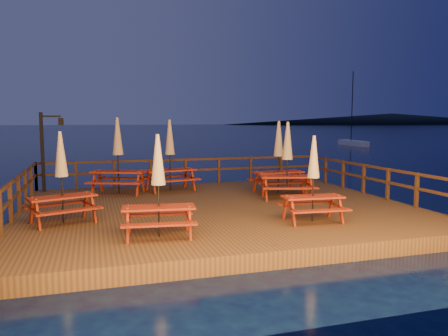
% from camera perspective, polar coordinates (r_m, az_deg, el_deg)
% --- Properties ---
extents(ground, '(500.00, 500.00, 0.00)m').
position_cam_1_polar(ground, '(14.01, -0.91, -6.56)').
color(ground, black).
rests_on(ground, ground).
extents(deck, '(12.00, 10.00, 0.40)m').
position_cam_1_polar(deck, '(13.96, -0.91, -5.76)').
color(deck, '#4C2F18').
rests_on(deck, ground).
extents(deck_piles, '(11.44, 9.44, 1.40)m').
position_cam_1_polar(deck_piles, '(14.08, -0.91, -7.75)').
color(deck_piles, '#3C1D13').
rests_on(deck_piles, ground).
extents(railing, '(11.80, 9.75, 1.10)m').
position_cam_1_polar(railing, '(15.49, -2.72, -0.94)').
color(railing, '#3C1D13').
rests_on(railing, deck).
extents(lamp_post, '(0.85, 0.18, 3.00)m').
position_cam_1_polar(lamp_post, '(17.78, -22.16, 2.87)').
color(lamp_post, black).
rests_on(lamp_post, deck).
extents(headland_right, '(230.40, 86.40, 7.00)m').
position_cam_1_polar(headland_right, '(307.79, 21.10, 6.01)').
color(headland_right, black).
rests_on(headland_right, ground).
extents(sailboat, '(1.67, 6.14, 9.02)m').
position_cam_1_polar(sailboat, '(54.93, 16.48, 3.15)').
color(sailboat, white).
rests_on(sailboat, ground).
extents(picnic_table_0, '(2.07, 1.89, 2.42)m').
position_cam_1_polar(picnic_table_0, '(12.19, -20.46, -0.98)').
color(picnic_table_0, maroon).
rests_on(picnic_table_0, deck).
extents(picnic_table_1, '(1.98, 1.68, 2.68)m').
position_cam_1_polar(picnic_table_1, '(16.31, 7.12, 1.60)').
color(picnic_table_1, maroon).
rests_on(picnic_table_1, deck).
extents(picnic_table_2, '(1.72, 1.45, 2.31)m').
position_cam_1_polar(picnic_table_2, '(11.85, 11.58, -1.20)').
color(picnic_table_2, maroon).
rests_on(picnic_table_2, deck).
extents(picnic_table_3, '(1.83, 1.57, 2.40)m').
position_cam_1_polar(picnic_table_3, '(10.21, -8.58, -2.09)').
color(picnic_table_3, maroon).
rests_on(picnic_table_3, deck).
extents(picnic_table_4, '(2.40, 2.20, 2.81)m').
position_cam_1_polar(picnic_table_4, '(16.47, -13.68, 1.74)').
color(picnic_table_4, maroon).
rests_on(picnic_table_4, deck).
extents(picnic_table_5, '(2.17, 1.90, 2.72)m').
position_cam_1_polar(picnic_table_5, '(16.81, -7.08, 1.82)').
color(picnic_table_5, maroon).
rests_on(picnic_table_5, deck).
extents(picnic_table_6, '(2.17, 1.93, 2.65)m').
position_cam_1_polar(picnic_table_6, '(15.15, 8.27, 1.17)').
color(picnic_table_6, maroon).
rests_on(picnic_table_6, deck).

